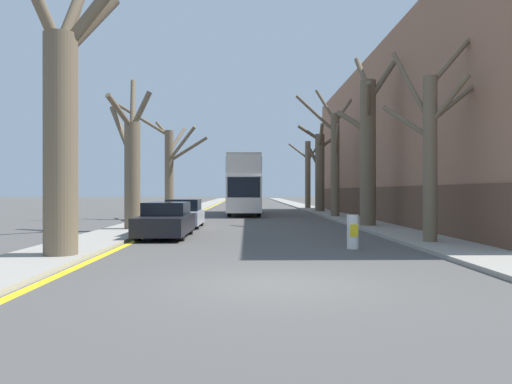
# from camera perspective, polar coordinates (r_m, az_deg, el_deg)

# --- Properties ---
(ground_plane) EXTENTS (300.00, 300.00, 0.00)m
(ground_plane) POSITION_cam_1_polar(r_m,az_deg,el_deg) (9.93, 2.00, -10.47)
(ground_plane) COLOR #4C4947
(sidewalk_left) EXTENTS (2.33, 120.00, 0.12)m
(sidewalk_left) POSITION_cam_1_polar(r_m,az_deg,el_deg) (60.02, -6.21, -1.57)
(sidewalk_left) COLOR gray
(sidewalk_left) RESTS_ON ground
(sidewalk_right) EXTENTS (2.33, 120.00, 0.12)m
(sidewalk_right) POSITION_cam_1_polar(r_m,az_deg,el_deg) (60.12, 5.13, -1.57)
(sidewalk_right) COLOR gray
(sidewalk_right) RESTS_ON ground
(building_facade_right) EXTENTS (10.08, 36.84, 10.30)m
(building_facade_right) POSITION_cam_1_polar(r_m,az_deg,el_deg) (34.47, 20.53, 5.63)
(building_facade_right) COLOR #93664C
(building_facade_right) RESTS_ON ground
(kerb_line_stripe) EXTENTS (0.24, 120.00, 0.01)m
(kerb_line_stripe) POSITION_cam_1_polar(r_m,az_deg,el_deg) (59.92, -4.93, -1.63)
(kerb_line_stripe) COLOR yellow
(kerb_line_stripe) RESTS_ON ground
(street_tree_left_0) EXTENTS (2.26, 2.88, 8.59)m
(street_tree_left_0) POSITION_cam_1_polar(r_m,az_deg,el_deg) (14.46, -21.19, 7.69)
(street_tree_left_0) COLOR brown
(street_tree_left_0) RESTS_ON ground
(street_tree_left_1) EXTENTS (2.45, 3.35, 7.19)m
(street_tree_left_1) POSITION_cam_1_polar(r_m,az_deg,el_deg) (23.35, -14.04, 3.07)
(street_tree_left_1) COLOR brown
(street_tree_left_1) RESTS_ON ground
(street_tree_left_2) EXTENTS (5.65, 3.70, 7.29)m
(street_tree_left_2) POSITION_cam_1_polar(r_m,az_deg,el_deg) (32.46, -9.88, 2.95)
(street_tree_left_2) COLOR brown
(street_tree_left_2) RESTS_ON ground
(street_tree_right_0) EXTENTS (3.76, 2.29, 8.08)m
(street_tree_right_0) POSITION_cam_1_polar(r_m,az_deg,el_deg) (17.97, 19.44, 5.13)
(street_tree_right_0) COLOR brown
(street_tree_right_0) RESTS_ON ground
(street_tree_right_1) EXTENTS (2.77, 3.45, 8.97)m
(street_tree_right_1) POSITION_cam_1_polar(r_m,az_deg,el_deg) (25.71, 12.63, 5.17)
(street_tree_right_1) COLOR brown
(street_tree_right_1) RESTS_ON ground
(street_tree_right_2) EXTENTS (3.92, 3.45, 8.91)m
(street_tree_right_2) POSITION_cam_1_polar(r_m,az_deg,el_deg) (34.47, 8.90, 3.88)
(street_tree_right_2) COLOR brown
(street_tree_right_2) RESTS_ON ground
(street_tree_right_3) EXTENTS (4.05, 3.52, 7.44)m
(street_tree_right_3) POSITION_cam_1_polar(r_m,az_deg,el_deg) (42.95, 7.30, 2.73)
(street_tree_right_3) COLOR brown
(street_tree_right_3) RESTS_ON ground
(street_tree_right_4) EXTENTS (4.67, 1.53, 8.09)m
(street_tree_right_4) POSITION_cam_1_polar(r_m,az_deg,el_deg) (50.83, 6.04, 2.40)
(street_tree_right_4) COLOR brown
(street_tree_right_4) RESTS_ON ground
(double_decker_bus) EXTENTS (2.46, 11.74, 4.41)m
(double_decker_bus) POSITION_cam_1_polar(r_m,az_deg,el_deg) (38.91, -1.34, 1.10)
(double_decker_bus) COLOR silver
(double_decker_bus) RESTS_ON ground
(parked_car_0) EXTENTS (1.82, 4.60, 1.38)m
(parked_car_0) POSITION_cam_1_polar(r_m,az_deg,el_deg) (19.94, -10.25, -3.23)
(parked_car_0) COLOR black
(parked_car_0) RESTS_ON ground
(parked_car_1) EXTENTS (1.80, 3.93, 1.41)m
(parked_car_1) POSITION_cam_1_polar(r_m,az_deg,el_deg) (25.24, -8.30, -2.52)
(parked_car_1) COLOR #9EA3AD
(parked_car_1) RESTS_ON ground
(traffic_bollard) EXTENTS (0.36, 0.37, 1.07)m
(traffic_bollard) POSITION_cam_1_polar(r_m,az_deg,el_deg) (16.05, 11.00, -4.49)
(traffic_bollard) COLOR white
(traffic_bollard) RESTS_ON ground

